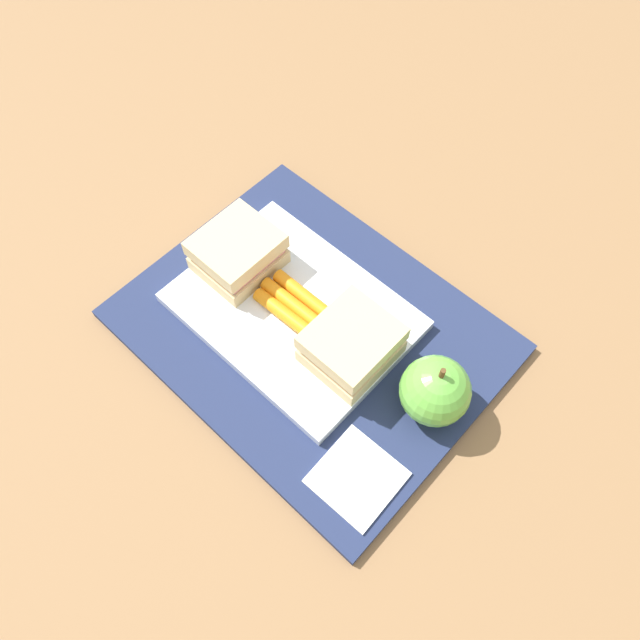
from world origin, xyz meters
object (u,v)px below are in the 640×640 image
sandwich_half_left (238,252)px  carrot_sticks_bundle (293,304)px  sandwich_half_right (352,344)px  food_tray (293,311)px  paper_napkin (357,477)px  apple (435,391)px

sandwich_half_left → carrot_sticks_bundle: (0.08, 0.00, -0.01)m
sandwich_half_left → sandwich_half_right: bearing=0.0°
food_tray → carrot_sticks_bundle: size_ratio=2.93×
food_tray → paper_napkin: food_tray is taller
food_tray → apple: bearing=5.7°
carrot_sticks_bundle → paper_napkin: 0.18m
food_tray → sandwich_half_right: size_ratio=2.88×
sandwich_half_left → paper_napkin: sandwich_half_left is taller
carrot_sticks_bundle → apple: size_ratio=1.03×
sandwich_half_left → apple: bearing=3.9°
sandwich_half_right → apple: size_ratio=1.04×
sandwich_half_right → apple: (0.09, 0.02, -0.00)m
carrot_sticks_bundle → food_tray: bearing=-87.7°
food_tray → apple: size_ratio=3.00×
sandwich_half_left → paper_napkin: bearing=-19.3°
sandwich_half_left → apple: size_ratio=1.04×
food_tray → sandwich_half_right: 0.08m
sandwich_half_right → paper_napkin: size_ratio=1.14×
sandwich_half_left → sandwich_half_right: (0.16, 0.00, 0.00)m
apple → food_tray: bearing=-174.3°
carrot_sticks_bundle → paper_napkin: carrot_sticks_bundle is taller
food_tray → sandwich_half_right: sandwich_half_right is taller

